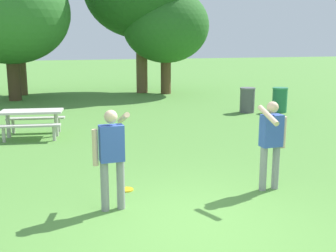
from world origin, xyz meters
name	(u,v)px	position (x,y,z in m)	size (l,w,h in m)	color
ground_plane	(195,225)	(0.00, 0.00, 0.00)	(120.00, 120.00, 0.00)	#568E3D
person_thrower	(271,139)	(1.87, 0.96, 0.96)	(0.61, 0.67, 1.64)	gray
person_catcher	(112,152)	(-1.03, 1.00, 0.96)	(0.61, 0.67, 1.64)	gray
frisbee	(127,190)	(-0.62, 1.77, 0.01)	(0.25, 0.25, 0.03)	yellow
picnic_table_near	(32,118)	(-2.17, 6.88, 0.56)	(1.93, 1.70, 0.77)	beige
trash_can_beside_table	(247,100)	(5.76, 8.60, 0.48)	(0.59, 0.59, 0.96)	#515156
trash_can_further_along	(280,100)	(6.97, 8.24, 0.48)	(0.59, 0.59, 0.96)	#237047
tree_far_right	(9,13)	(-2.83, 15.09, 3.98)	(5.44, 5.44, 6.31)	#4C3823
tree_slender_mid	(18,28)	(-2.51, 17.10, 3.36)	(3.57, 3.57, 4.91)	brown
tree_back_right	(166,26)	(4.66, 15.24, 3.48)	(4.44, 4.44, 5.39)	brown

